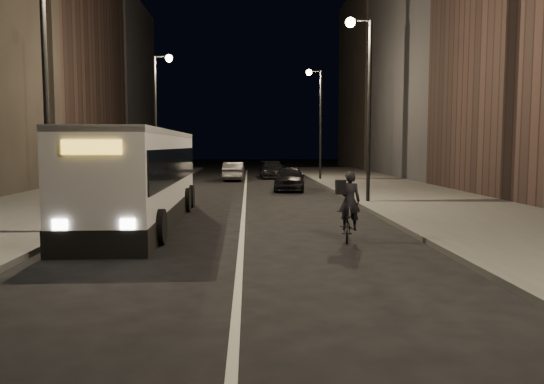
{
  "coord_description": "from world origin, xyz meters",
  "views": [
    {
      "loc": [
        0.21,
        -11.64,
        2.68
      ],
      "look_at": [
        0.79,
        1.65,
        1.5
      ],
      "focal_mm": 35.0,
      "sensor_mm": 36.0,
      "label": 1
    }
  ],
  "objects": [
    {
      "name": "ground",
      "position": [
        0.0,
        0.0,
        0.0
      ],
      "size": [
        180.0,
        180.0,
        0.0
      ],
      "primitive_type": "plane",
      "color": "black",
      "rests_on": "ground"
    },
    {
      "name": "sidewalk_right",
      "position": [
        8.5,
        14.0,
        0.08
      ],
      "size": [
        7.0,
        70.0,
        0.16
      ],
      "primitive_type": "cube",
      "color": "#3E3E3B",
      "rests_on": "ground"
    },
    {
      "name": "sidewalk_left",
      "position": [
        -8.5,
        14.0,
        0.08
      ],
      "size": [
        7.0,
        70.0,
        0.16
      ],
      "primitive_type": "cube",
      "color": "#3E3E3B",
      "rests_on": "ground"
    },
    {
      "name": "building_row_right",
      "position": [
        16.0,
        27.5,
        10.5
      ],
      "size": [
        8.0,
        61.0,
        21.0
      ],
      "primitive_type": "cube",
      "color": "black",
      "rests_on": "ground"
    },
    {
      "name": "building_row_left",
      "position": [
        -16.0,
        28.5,
        11.0
      ],
      "size": [
        8.0,
        61.0,
        22.0
      ],
      "primitive_type": "cube",
      "color": "black",
      "rests_on": "ground"
    },
    {
      "name": "streetlight_right_mid",
      "position": [
        5.33,
        12.0,
        5.36
      ],
      "size": [
        1.2,
        0.44,
        8.12
      ],
      "color": "black",
      "rests_on": "sidewalk_right"
    },
    {
      "name": "streetlight_right_far",
      "position": [
        5.33,
        28.0,
        5.36
      ],
      "size": [
        1.2,
        0.44,
        8.12
      ],
      "color": "black",
      "rests_on": "sidewalk_right"
    },
    {
      "name": "streetlight_left_near",
      "position": [
        -5.33,
        4.0,
        5.36
      ],
      "size": [
        1.2,
        0.44,
        8.12
      ],
      "color": "black",
      "rests_on": "sidewalk_left"
    },
    {
      "name": "streetlight_left_far",
      "position": [
        -5.33,
        22.0,
        5.36
      ],
      "size": [
        1.2,
        0.44,
        8.12
      ],
      "color": "black",
      "rests_on": "sidewalk_left"
    },
    {
      "name": "city_bus",
      "position": [
        -3.49,
        6.67,
        1.72
      ],
      "size": [
        2.89,
        11.79,
        3.16
      ],
      "rotation": [
        0.0,
        0.0,
        0.01
      ],
      "color": "white",
      "rests_on": "ground"
    },
    {
      "name": "cyclist_on_bicycle",
      "position": [
        2.99,
        2.94,
        0.65
      ],
      "size": [
        0.91,
        1.79,
        1.96
      ],
      "rotation": [
        0.0,
        0.0,
        -0.19
      ],
      "color": "black",
      "rests_on": "ground"
    },
    {
      "name": "car_near",
      "position": [
        2.63,
        19.46,
        0.73
      ],
      "size": [
        2.19,
        4.45,
        1.46
      ],
      "primitive_type": "imported",
      "rotation": [
        0.0,
        0.0,
        -0.11
      ],
      "color": "black",
      "rests_on": "ground"
    },
    {
      "name": "car_mid",
      "position": [
        -0.92,
        28.52,
        0.7
      ],
      "size": [
        1.59,
        4.29,
        1.4
      ],
      "primitive_type": "imported",
      "rotation": [
        0.0,
        0.0,
        3.12
      ],
      "color": "#38393B",
      "rests_on": "ground"
    },
    {
      "name": "car_far",
      "position": [
        2.13,
        31.49,
        0.7
      ],
      "size": [
        2.07,
        4.88,
        1.4
      ],
      "primitive_type": "imported",
      "rotation": [
        0.0,
        0.0,
        0.02
      ],
      "color": "black",
      "rests_on": "ground"
    }
  ]
}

